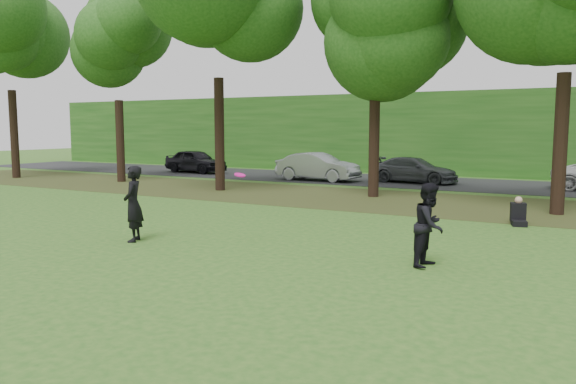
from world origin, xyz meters
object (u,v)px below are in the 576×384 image
object	(u,v)px
player_left	(133,204)
frisbee	(240,175)
player_right	(430,225)
seated_person	(518,214)

from	to	relation	value
player_left	frisbee	distance (m)	2.92
player_right	frisbee	size ratio (longest dim) A/B	4.73
frisbee	seated_person	size ratio (longest dim) A/B	0.44
frisbee	seated_person	world-z (taller)	frisbee
player_left	frisbee	world-z (taller)	player_left
player_left	player_right	xyz separation A→B (m)	(7.19, 1.05, -0.09)
player_right	frisbee	distance (m)	4.58
player_right	seated_person	xyz separation A→B (m)	(0.98, 6.28, -0.56)
player_left	seated_person	xyz separation A→B (m)	(8.17, 7.33, -0.64)
player_right	seated_person	size ratio (longest dim) A/B	2.09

